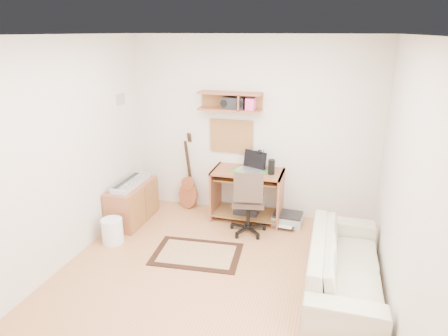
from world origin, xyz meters
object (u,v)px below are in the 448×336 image
(task_chair, at_px, (249,201))
(printer, at_px, (288,219))
(desk, at_px, (247,195))
(sofa, at_px, (346,256))
(cabinet, at_px, (132,203))

(task_chair, distance_m, printer, 0.74)
(desk, relative_size, sofa, 0.53)
(desk, distance_m, cabinet, 1.67)
(printer, bearing_deg, sofa, -56.59)
(cabinet, xyz_separation_m, printer, (2.19, 0.49, -0.19))
(task_chair, relative_size, printer, 2.27)
(desk, height_order, cabinet, desk)
(printer, distance_m, sofa, 1.55)
(desk, xyz_separation_m, task_chair, (0.11, -0.41, 0.09))
(cabinet, bearing_deg, printer, 12.55)
(task_chair, distance_m, cabinet, 1.71)
(task_chair, xyz_separation_m, cabinet, (-1.70, -0.10, -0.19))
(desk, bearing_deg, sofa, -44.17)
(desk, bearing_deg, printer, -1.69)
(task_chair, relative_size, sofa, 0.49)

